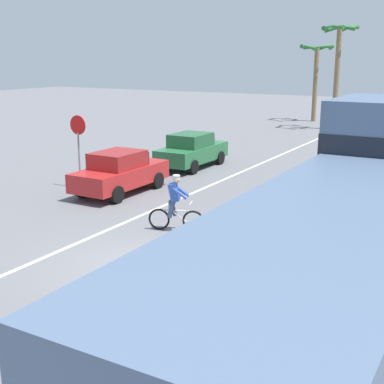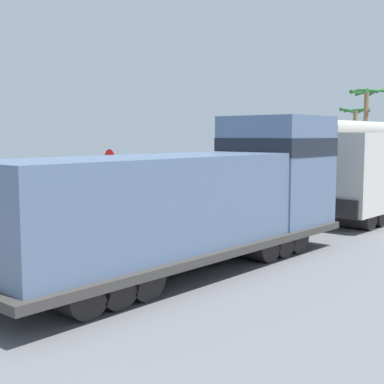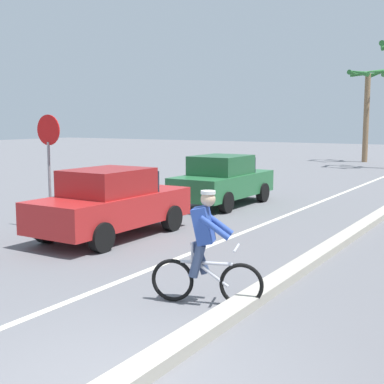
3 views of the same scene
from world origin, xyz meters
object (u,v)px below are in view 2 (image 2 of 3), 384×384
Objects in this scene: stop_sign at (110,166)px; palm_tree_near at (355,123)px; parked_car_red at (136,191)px; locomotive at (205,202)px; hopper_car_lead at (382,170)px; cyclist at (154,204)px; parked_car_green at (207,183)px; palm_tree_far at (366,112)px.

palm_tree_near is at bearing 87.53° from stop_sign.
stop_sign is (-1.92, -0.09, 1.21)m from parked_car_red.
locomotive reaches higher than hopper_car_lead.
stop_sign is at bearing 155.69° from cyclist.
locomotive is 6.77× the size of cyclist.
cyclist reaches higher than parked_car_red.
cyclist is at bearing -63.10° from parked_car_green.
palm_tree_near reaches higher than locomotive.
palm_tree_far is at bearing 80.17° from stop_sign.
stop_sign is at bearing -177.33° from parked_car_red.
hopper_car_lead is 19.61m from palm_tree_far.
palm_tree_far reaches higher than parked_car_red.
palm_tree_near is at bearing 108.40° from locomotive.
palm_tree_far reaches higher than palm_tree_near.
palm_tree_far reaches higher than parked_car_green.
palm_tree_near is (-11.21, 21.54, 2.56)m from hopper_car_lead.
parked_car_red is at bearing -88.36° from palm_tree_near.
locomotive is 30.93m from palm_tree_far.
locomotive reaches higher than stop_sign.
hopper_car_lead reaches higher than parked_car_green.
palm_tree_far reaches higher than cyclist.
palm_tree_far is (-8.45, 29.53, 3.65)m from locomotive.
stop_sign is (-12.37, -5.22, -0.05)m from hopper_car_lead.
locomotive is at bearing -50.23° from parked_car_green.
parked_car_green is at bearing 177.47° from hopper_car_lead.
locomotive is 1.88× the size of palm_tree_near.
parked_car_red is at bearing -95.07° from palm_tree_far.
parked_car_green is 2.45× the size of cyclist.
palm_tree_far reaches higher than stop_sign.
cyclist is at bearing -127.81° from hopper_car_lead.
palm_tree_far is at bearing 115.94° from hopper_car_lead.
parked_car_green is 21.43m from palm_tree_near.
locomotive is at bearing -90.00° from hopper_car_lead.
parked_car_red is at bearing -153.84° from hopper_car_lead.
parked_car_green is at bearing 90.59° from parked_car_red.
parked_car_green is 6.10m from stop_sign.
parked_car_green is 9.49m from cyclist.
palm_tree_near is at bearing 99.61° from cyclist.
palm_tree_near is 0.84× the size of palm_tree_far.
stop_sign is at bearing -108.14° from parked_car_green.
hopper_car_lead reaches higher than stop_sign.
cyclist is (4.29, -8.47, 0.00)m from parked_car_green.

